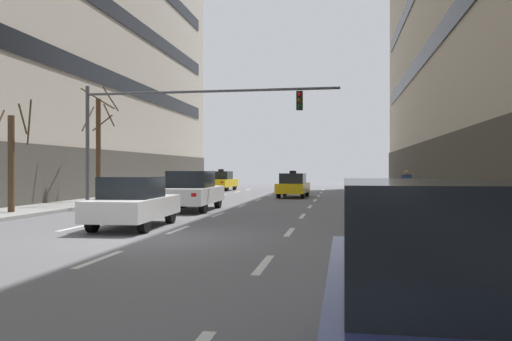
# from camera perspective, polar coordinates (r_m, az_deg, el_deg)

# --- Properties ---
(ground_plane) EXTENTS (120.00, 120.00, 0.00)m
(ground_plane) POSITION_cam_1_polar(r_m,az_deg,el_deg) (13.44, -11.55, -7.64)
(ground_plane) COLOR slate
(sidewalk_right) EXTENTS (3.09, 80.00, 0.14)m
(sidewalk_right) POSITION_cam_1_polar(r_m,az_deg,el_deg) (13.02, 25.12, -7.59)
(sidewalk_right) COLOR gray
(sidewalk_right) RESTS_ON ground
(lane_stripe_l1_s4) EXTENTS (0.16, 2.00, 0.01)m
(lane_stripe_l1_s4) POSITION_cam_1_polar(r_m,az_deg,el_deg) (16.67, -19.93, -6.12)
(lane_stripe_l1_s4) COLOR silver
(lane_stripe_l1_s4) RESTS_ON ground
(lane_stripe_l1_s5) EXTENTS (0.16, 2.00, 0.01)m
(lane_stripe_l1_s5) POSITION_cam_1_polar(r_m,az_deg,el_deg) (21.15, -13.23, -4.79)
(lane_stripe_l1_s5) COLOR silver
(lane_stripe_l1_s5) RESTS_ON ground
(lane_stripe_l1_s6) EXTENTS (0.16, 2.00, 0.01)m
(lane_stripe_l1_s6) POSITION_cam_1_polar(r_m,az_deg,el_deg) (25.82, -8.92, -3.89)
(lane_stripe_l1_s6) COLOR silver
(lane_stripe_l1_s6) RESTS_ON ground
(lane_stripe_l1_s7) EXTENTS (0.16, 2.00, 0.01)m
(lane_stripe_l1_s7) POSITION_cam_1_polar(r_m,az_deg,el_deg) (30.59, -5.96, -3.26)
(lane_stripe_l1_s7) COLOR silver
(lane_stripe_l1_s7) RESTS_ON ground
(lane_stripe_l1_s8) EXTENTS (0.16, 2.00, 0.01)m
(lane_stripe_l1_s8) POSITION_cam_1_polar(r_m,az_deg,el_deg) (35.43, -3.79, -2.80)
(lane_stripe_l1_s8) COLOR silver
(lane_stripe_l1_s8) RESTS_ON ground
(lane_stripe_l1_s9) EXTENTS (0.16, 2.00, 0.01)m
(lane_stripe_l1_s9) POSITION_cam_1_polar(r_m,az_deg,el_deg) (40.30, -2.16, -2.44)
(lane_stripe_l1_s9) COLOR silver
(lane_stripe_l1_s9) RESTS_ON ground
(lane_stripe_l1_s10) EXTENTS (0.16, 2.00, 0.01)m
(lane_stripe_l1_s10) POSITION_cam_1_polar(r_m,az_deg,el_deg) (45.21, -0.87, -2.16)
(lane_stripe_l1_s10) COLOR silver
(lane_stripe_l1_s10) RESTS_ON ground
(lane_stripe_l2_s3) EXTENTS (0.16, 2.00, 0.01)m
(lane_stripe_l2_s3) POSITION_cam_1_polar(r_m,az_deg,el_deg) (10.73, -17.40, -9.61)
(lane_stripe_l2_s3) COLOR silver
(lane_stripe_l2_s3) RESTS_ON ground
(lane_stripe_l2_s4) EXTENTS (0.16, 2.00, 0.01)m
(lane_stripe_l2_s4) POSITION_cam_1_polar(r_m,az_deg,el_deg) (15.31, -8.84, -6.67)
(lane_stripe_l2_s4) COLOR silver
(lane_stripe_l2_s4) RESTS_ON ground
(lane_stripe_l2_s5) EXTENTS (0.16, 2.00, 0.01)m
(lane_stripe_l2_s5) POSITION_cam_1_polar(r_m,az_deg,el_deg) (20.09, -4.33, -5.04)
(lane_stripe_l2_s5) COLOR silver
(lane_stripe_l2_s5) RESTS_ON ground
(lane_stripe_l2_s6) EXTENTS (0.16, 2.00, 0.01)m
(lane_stripe_l2_s6) POSITION_cam_1_polar(r_m,az_deg,el_deg) (24.96, -1.57, -4.03)
(lane_stripe_l2_s6) COLOR silver
(lane_stripe_l2_s6) RESTS_ON ground
(lane_stripe_l2_s7) EXTENTS (0.16, 2.00, 0.01)m
(lane_stripe_l2_s7) POSITION_cam_1_polar(r_m,az_deg,el_deg) (29.87, 0.27, -3.34)
(lane_stripe_l2_s7) COLOR silver
(lane_stripe_l2_s7) RESTS_ON ground
(lane_stripe_l2_s8) EXTENTS (0.16, 2.00, 0.01)m
(lane_stripe_l2_s8) POSITION_cam_1_polar(r_m,az_deg,el_deg) (34.81, 1.60, -2.85)
(lane_stripe_l2_s8) COLOR silver
(lane_stripe_l2_s8) RESTS_ON ground
(lane_stripe_l2_s9) EXTENTS (0.16, 2.00, 0.01)m
(lane_stripe_l2_s9) POSITION_cam_1_polar(r_m,az_deg,el_deg) (39.76, 2.59, -2.48)
(lane_stripe_l2_s9) COLOR silver
(lane_stripe_l2_s9) RESTS_ON ground
(lane_stripe_l2_s10) EXTENTS (0.16, 2.00, 0.01)m
(lane_stripe_l2_s10) POSITION_cam_1_polar(r_m,az_deg,el_deg) (44.72, 3.36, -2.19)
(lane_stripe_l2_s10) COLOR silver
(lane_stripe_l2_s10) RESTS_ON ground
(lane_stripe_l3_s3) EXTENTS (0.16, 2.00, 0.01)m
(lane_stripe_l3_s3) POSITION_cam_1_polar(r_m,az_deg,el_deg) (9.71, 0.88, -10.64)
(lane_stripe_l3_s3) COLOR silver
(lane_stripe_l3_s3) RESTS_ON ground
(lane_stripe_l3_s4) EXTENTS (0.16, 2.00, 0.01)m
(lane_stripe_l3_s4) POSITION_cam_1_polar(r_m,az_deg,el_deg) (14.61, 3.85, -7.00)
(lane_stripe_l3_s4) COLOR silver
(lane_stripe_l3_s4) RESTS_ON ground
(lane_stripe_l3_s5) EXTENTS (0.16, 2.00, 0.01)m
(lane_stripe_l3_s5) POSITION_cam_1_polar(r_m,az_deg,el_deg) (19.57, 5.30, -5.18)
(lane_stripe_l3_s5) COLOR silver
(lane_stripe_l3_s5) RESTS_ON ground
(lane_stripe_l3_s6) EXTENTS (0.16, 2.00, 0.01)m
(lane_stripe_l3_s6) POSITION_cam_1_polar(r_m,az_deg,el_deg) (24.54, 6.16, -4.10)
(lane_stripe_l3_s6) COLOR silver
(lane_stripe_l3_s6) RESTS_ON ground
(lane_stripe_l3_s7) EXTENTS (0.16, 2.00, 0.01)m
(lane_stripe_l3_s7) POSITION_cam_1_polar(r_m,az_deg,el_deg) (29.52, 6.73, -3.39)
(lane_stripe_l3_s7) COLOR silver
(lane_stripe_l3_s7) RESTS_ON ground
(lane_stripe_l3_s8) EXTENTS (0.16, 2.00, 0.01)m
(lane_stripe_l3_s8) POSITION_cam_1_polar(r_m,az_deg,el_deg) (34.51, 7.14, -2.88)
(lane_stripe_l3_s8) COLOR silver
(lane_stripe_l3_s8) RESTS_ON ground
(lane_stripe_l3_s9) EXTENTS (0.16, 2.00, 0.01)m
(lane_stripe_l3_s9) POSITION_cam_1_polar(r_m,az_deg,el_deg) (39.50, 7.44, -2.50)
(lane_stripe_l3_s9) COLOR silver
(lane_stripe_l3_s9) RESTS_ON ground
(lane_stripe_l3_s10) EXTENTS (0.16, 2.00, 0.01)m
(lane_stripe_l3_s10) POSITION_cam_1_polar(r_m,az_deg,el_deg) (44.49, 7.67, -2.20)
(lane_stripe_l3_s10) COLOR silver
(lane_stripe_l3_s10) RESTS_ON ground
(taxi_driving_0) EXTENTS (2.02, 4.47, 1.83)m
(taxi_driving_0) POSITION_cam_1_polar(r_m,az_deg,el_deg) (42.80, -3.95, -1.21)
(taxi_driving_0) COLOR black
(taxi_driving_0) RESTS_ON ground
(car_driving_1) EXTENTS (1.98, 4.32, 1.59)m
(car_driving_1) POSITION_cam_1_polar(r_m,az_deg,el_deg) (16.02, -13.75, -3.57)
(car_driving_1) COLOR black
(car_driving_1) RESTS_ON ground
(car_driving_2) EXTENTS (2.09, 4.72, 1.75)m
(car_driving_2) POSITION_cam_1_polar(r_m,az_deg,el_deg) (22.24, -7.31, -2.33)
(car_driving_2) COLOR black
(car_driving_2) RESTS_ON ground
(taxi_driving_3) EXTENTS (1.93, 4.23, 1.73)m
(taxi_driving_3) POSITION_cam_1_polar(r_m,az_deg,el_deg) (32.46, 4.26, -1.71)
(taxi_driving_3) COLOR black
(taxi_driving_3) RESTS_ON ground
(car_parked_0) EXTENTS (1.98, 4.66, 1.74)m
(car_parked_0) POSITION_cam_1_polar(r_m,az_deg,el_deg) (3.85, 23.08, -14.35)
(car_parked_0) COLOR black
(car_parked_0) RESTS_ON ground
(traffic_signal_0) EXTENTS (12.02, 0.35, 5.66)m
(traffic_signal_0) POSITION_cam_1_polar(r_m,az_deg,el_deg) (23.69, -9.83, 6.06)
(traffic_signal_0) COLOR #4C4C51
(traffic_signal_0) RESTS_ON sidewalk_left
(street_tree_0) EXTENTS (1.62, 1.61, 4.41)m
(street_tree_0) POSITION_cam_1_polar(r_m,az_deg,el_deg) (21.88, -26.06, 1.10)
(street_tree_0) COLOR #4C3823
(street_tree_0) RESTS_ON sidewalk_left
(street_tree_2) EXTENTS (1.79, 1.84, 5.98)m
(street_tree_2) POSITION_cam_1_polar(r_m,az_deg,el_deg) (28.04, -17.49, 2.70)
(street_tree_2) COLOR #4C3823
(street_tree_2) RESTS_ON sidewalk_left
(pedestrian_0) EXTENTS (0.52, 0.28, 1.64)m
(pedestrian_0) POSITION_cam_1_polar(r_m,az_deg,el_deg) (25.43, 16.77, -1.52)
(pedestrian_0) COLOR black
(pedestrian_0) RESTS_ON sidewalk_right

